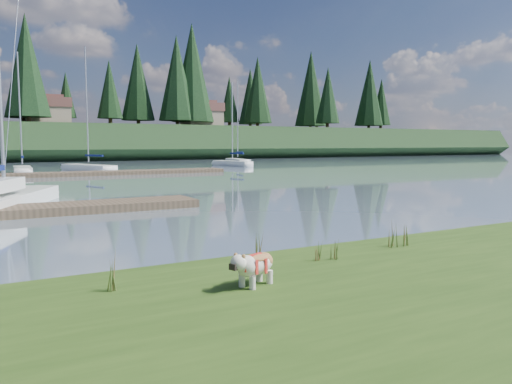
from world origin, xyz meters
TOP-DOWN VIEW (x-y plane):
  - ground at (0.00, 30.00)m, footprint 200.00×200.00m
  - bank at (0.00, -6.00)m, footprint 60.00×9.00m
  - ridge at (0.00, 73.00)m, footprint 200.00×20.00m
  - bulldog at (0.11, -3.44)m, footprint 0.91×0.58m
  - sailboat_main at (-2.62, 11.51)m, footprint 5.72×9.69m
  - dock_far at (2.00, 30.00)m, footprint 26.00×2.20m
  - sailboat_bg_2 at (-0.27, 35.30)m, footprint 1.54×6.48m
  - sailboat_bg_3 at (4.97, 36.98)m, footprint 4.12×7.47m
  - sailboat_bg_4 at (20.57, 39.17)m, footprint 2.65×6.16m
  - sailboat_bg_5 at (24.64, 45.48)m, footprint 2.69×7.26m
  - weed_0 at (0.89, -2.18)m, footprint 0.17×0.14m
  - weed_1 at (1.86, -2.55)m, footprint 0.17×0.14m
  - weed_2 at (3.95, -2.37)m, footprint 0.17×0.14m
  - weed_3 at (-1.77, -2.69)m, footprint 0.17×0.14m
  - weed_4 at (2.21, -2.68)m, footprint 0.17×0.14m
  - weed_5 at (4.26, -2.36)m, footprint 0.17×0.14m
  - mud_lip at (0.00, -1.60)m, footprint 60.00×0.50m
  - conifer_4 at (3.00, 66.00)m, footprint 6.16×6.16m
  - conifer_5 at (15.00, 70.00)m, footprint 3.96×3.96m
  - conifer_6 at (28.00, 68.00)m, footprint 7.04×7.04m
  - conifer_7 at (42.00, 71.00)m, footprint 5.28×5.28m
  - conifer_8 at (55.00, 67.00)m, footprint 4.62×4.62m
  - conifer_9 at (68.00, 70.00)m, footprint 5.94×5.94m
  - house_1 at (6.00, 71.00)m, footprint 6.30×5.30m
  - house_2 at (30.00, 69.00)m, footprint 6.30×5.30m

SIDE VIEW (x-z plane):
  - ground at x=0.00m, z-range 0.00..0.00m
  - mud_lip at x=0.00m, z-range 0.00..0.14m
  - dock_far at x=2.00m, z-range 0.00..0.30m
  - bank at x=0.00m, z-range 0.00..0.35m
  - sailboat_bg_5 at x=24.64m, z-range -4.82..5.46m
  - sailboat_bg_3 at x=4.97m, z-range -5.19..5.84m
  - sailboat_bg_4 at x=20.57m, z-range -4.24..4.91m
  - sailboat_bg_2 at x=-0.27m, z-range -4.59..5.25m
  - sailboat_main at x=-2.62m, z-range -6.55..7.39m
  - weed_4 at x=2.21m, z-range 0.32..0.74m
  - weed_1 at x=1.86m, z-range 0.31..0.77m
  - weed_5 at x=4.26m, z-range 0.31..0.80m
  - weed_2 at x=3.95m, z-range 0.30..0.87m
  - weed_3 at x=-1.77m, z-range 0.30..0.90m
  - weed_0 at x=0.89m, z-range 0.30..0.92m
  - bulldog at x=0.11m, z-range 0.42..0.95m
  - ridge at x=0.00m, z-range 0.00..5.00m
  - house_1 at x=6.00m, z-range 4.99..9.64m
  - house_2 at x=30.00m, z-range 4.99..9.64m
  - conifer_5 at x=15.00m, z-range 5.65..16.00m
  - conifer_8 at x=55.00m, z-range 5.62..17.40m
  - conifer_7 at x=42.00m, z-range 5.59..18.79m
  - conifer_9 at x=68.00m, z-range 5.55..20.18m
  - conifer_4 at x=3.00m, z-range 5.54..20.64m
  - conifer_6 at x=28.00m, z-range 5.49..22.49m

